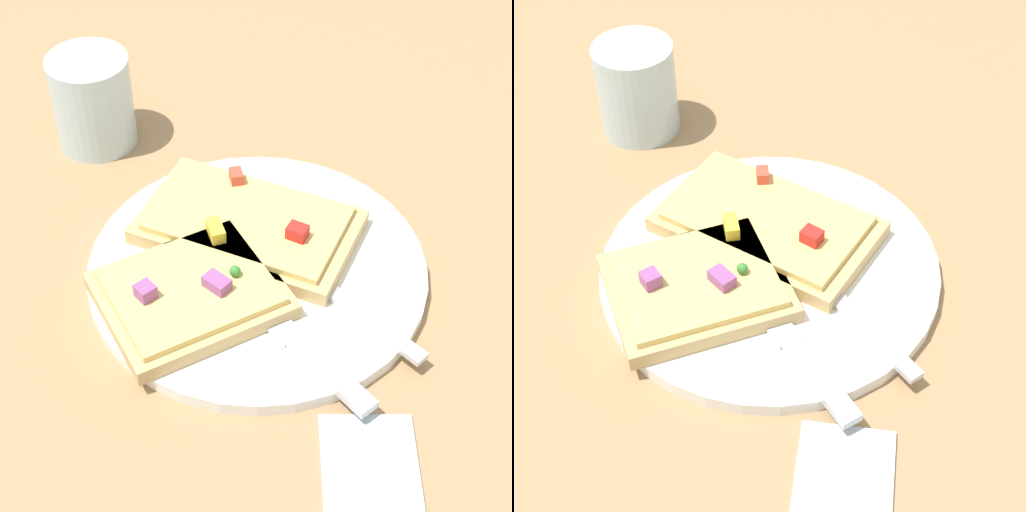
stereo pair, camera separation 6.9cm
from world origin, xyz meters
TOP-DOWN VIEW (x-y plane):
  - ground_plane at (0.00, 0.00)m, footprint 4.00×4.00m
  - plate at (0.00, 0.00)m, footprint 0.28×0.28m
  - fork at (-0.01, -0.03)m, footprint 0.18×0.17m
  - knife at (-0.07, -0.02)m, footprint 0.18×0.15m
  - pizza_slice_main at (0.04, 0.01)m, footprint 0.17×0.20m
  - pizza_slice_corner at (-0.04, 0.05)m, footprint 0.16×0.17m
  - crumb_scatter at (-0.00, 0.01)m, footprint 0.01×0.05m
  - drinking_glass at (0.18, 0.15)m, footprint 0.08×0.08m
  - napkin at (-0.19, -0.08)m, footprint 0.11×0.07m

SIDE VIEW (x-z plane):
  - ground_plane at x=0.00m, z-range 0.00..0.00m
  - napkin at x=-0.19m, z-range 0.00..0.01m
  - plate at x=0.00m, z-range 0.00..0.01m
  - fork at x=-0.01m, z-range 0.01..0.02m
  - knife at x=-0.07m, z-range 0.01..0.02m
  - crumb_scatter at x=0.00m, z-range 0.01..0.02m
  - pizza_slice_main at x=0.04m, z-range 0.01..0.04m
  - pizza_slice_corner at x=-0.04m, z-range 0.01..0.04m
  - drinking_glass at x=0.18m, z-range 0.00..0.09m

